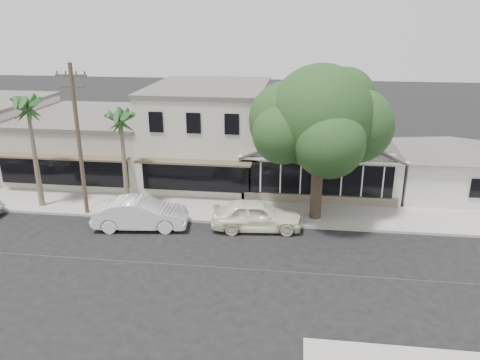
# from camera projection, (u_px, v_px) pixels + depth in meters

# --- Properties ---
(ground) EXTENTS (140.00, 140.00, 0.00)m
(ground) POSITION_uv_depth(u_px,v_px,m) (219.00, 267.00, 22.40)
(ground) COLOR black
(ground) RESTS_ON ground
(sidewalk_north) EXTENTS (90.00, 3.50, 0.15)m
(sidewalk_north) POSITION_uv_depth(u_px,v_px,m) (113.00, 205.00, 29.65)
(sidewalk_north) COLOR #9E9991
(sidewalk_north) RESTS_ON ground
(corner_shop) EXTENTS (10.40, 8.60, 5.10)m
(corner_shop) POSITION_uv_depth(u_px,v_px,m) (320.00, 149.00, 32.60)
(corner_shop) COLOR beige
(corner_shop) RESTS_ON ground
(side_cottage) EXTENTS (6.00, 6.00, 3.00)m
(side_cottage) POSITION_uv_depth(u_px,v_px,m) (444.00, 173.00, 31.08)
(side_cottage) COLOR beige
(side_cottage) RESTS_ON ground
(row_building_near) EXTENTS (8.00, 10.00, 6.50)m
(row_building_near) POSITION_uv_depth(u_px,v_px,m) (209.00, 133.00, 34.31)
(row_building_near) COLOR beige
(row_building_near) RESTS_ON ground
(row_building_midnear) EXTENTS (10.00, 10.00, 4.20)m
(row_building_midnear) POSITION_uv_depth(u_px,v_px,m) (94.00, 144.00, 35.77)
(row_building_midnear) COLOR #B5AFA2
(row_building_midnear) RESTS_ON ground
(utility_pole) EXTENTS (1.80, 0.24, 9.00)m
(utility_pole) POSITION_uv_depth(u_px,v_px,m) (78.00, 138.00, 26.75)
(utility_pole) COLOR brown
(utility_pole) RESTS_ON ground
(car_0) EXTENTS (5.23, 2.51, 1.73)m
(car_0) POSITION_uv_depth(u_px,v_px,m) (257.00, 215.00, 26.15)
(car_0) COLOR white
(car_0) RESTS_ON ground
(car_1) EXTENTS (5.45, 2.46, 1.74)m
(car_1) POSITION_uv_depth(u_px,v_px,m) (140.00, 214.00, 26.32)
(car_1) COLOR white
(car_1) RESTS_ON ground
(shade_tree) EXTENTS (8.15, 7.37, 9.05)m
(shade_tree) POSITION_uv_depth(u_px,v_px,m) (319.00, 119.00, 25.97)
(shade_tree) COLOR #423628
(shade_tree) RESTS_ON ground
(palm_east) EXTENTS (2.37, 2.37, 6.60)m
(palm_east) POSITION_uv_depth(u_px,v_px,m) (121.00, 120.00, 27.49)
(palm_east) COLOR #726651
(palm_east) RESTS_ON ground
(palm_mid) EXTENTS (2.98, 2.98, 7.43)m
(palm_mid) POSITION_uv_depth(u_px,v_px,m) (27.00, 107.00, 27.31)
(palm_mid) COLOR #726651
(palm_mid) RESTS_ON ground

